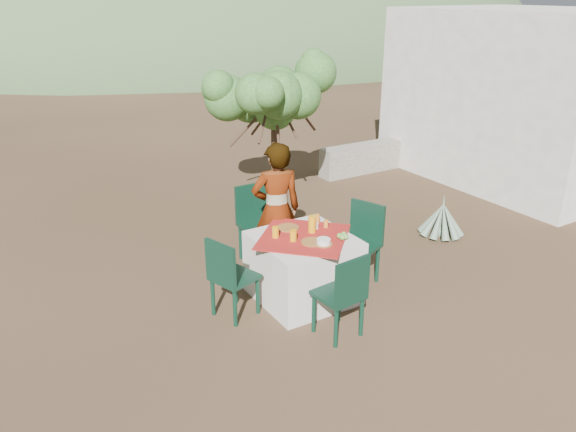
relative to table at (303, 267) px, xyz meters
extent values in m
plane|color=#352718|center=(0.36, 0.05, -0.38)|extent=(160.00, 160.00, 0.00)
cube|color=silver|center=(0.00, 0.00, 0.00)|extent=(1.02, 1.02, 0.75)
cube|color=#A12717|center=(0.00, 0.00, 0.38)|extent=(1.30, 1.30, 0.01)
cylinder|color=black|center=(-0.17, 0.89, -0.13)|extent=(0.05, 0.05, 0.49)
cylinder|color=black|center=(0.20, 0.88, -0.13)|extent=(0.05, 0.05, 0.49)
cylinder|color=black|center=(-0.16, 1.26, -0.13)|extent=(0.05, 0.05, 0.49)
cylinder|color=black|center=(0.21, 1.25, -0.13)|extent=(0.05, 0.05, 0.49)
cube|color=black|center=(0.02, 1.07, 0.11)|extent=(0.47, 0.47, 0.04)
cube|color=black|center=(0.02, 1.28, 0.38)|extent=(0.46, 0.05, 0.48)
cylinder|color=black|center=(0.05, -0.62, -0.15)|extent=(0.04, 0.04, 0.46)
cylinder|color=black|center=(-0.29, -0.66, -0.15)|extent=(0.04, 0.04, 0.46)
cylinder|color=black|center=(0.09, -0.96, -0.15)|extent=(0.04, 0.04, 0.46)
cylinder|color=black|center=(-0.25, -1.00, -0.15)|extent=(0.04, 0.04, 0.46)
cube|color=black|center=(-0.10, -0.81, 0.08)|extent=(0.46, 0.46, 0.04)
cube|color=black|center=(-0.08, -1.00, 0.32)|extent=(0.43, 0.08, 0.44)
cylinder|color=black|center=(-0.61, -0.04, -0.15)|extent=(0.04, 0.04, 0.45)
cylinder|color=black|center=(-0.72, 0.28, -0.15)|extent=(0.04, 0.04, 0.45)
cylinder|color=black|center=(-0.94, -0.15, -0.15)|extent=(0.04, 0.04, 0.45)
cylinder|color=black|center=(-1.04, 0.18, -0.15)|extent=(0.04, 0.04, 0.45)
cube|color=black|center=(-0.83, 0.07, 0.07)|extent=(0.53, 0.53, 0.04)
cube|color=black|center=(-1.01, 0.01, 0.31)|extent=(0.17, 0.41, 0.44)
cylinder|color=black|center=(0.49, 0.06, -0.14)|extent=(0.05, 0.05, 0.48)
cylinder|color=black|center=(0.62, -0.28, -0.14)|extent=(0.05, 0.05, 0.48)
cylinder|color=black|center=(0.83, 0.19, -0.14)|extent=(0.05, 0.05, 0.48)
cylinder|color=black|center=(0.96, -0.15, -0.14)|extent=(0.05, 0.05, 0.48)
cube|color=black|center=(0.73, -0.05, 0.10)|extent=(0.58, 0.58, 0.04)
cube|color=black|center=(0.92, 0.03, 0.36)|extent=(0.20, 0.44, 0.47)
imported|color=#8C6651|center=(0.05, 0.69, 0.46)|extent=(0.69, 0.54, 1.67)
cylinder|color=#442F22|center=(1.19, 2.68, 0.42)|extent=(0.14, 0.14, 1.60)
sphere|color=#285B21|center=(1.19, 2.68, 1.22)|extent=(0.69, 0.69, 0.69)
sphere|color=#285B21|center=(1.82, 2.68, 1.39)|extent=(0.64, 0.64, 0.64)
sphere|color=#285B21|center=(0.62, 2.80, 1.34)|extent=(0.59, 0.59, 0.59)
sphere|color=#285B21|center=(1.31, 3.31, 1.45)|extent=(0.62, 0.62, 0.62)
sphere|color=#285B21|center=(1.25, 2.11, 1.28)|extent=(0.55, 0.55, 0.55)
sphere|color=slate|center=(2.66, 0.46, -0.34)|extent=(0.21, 0.21, 0.21)
cone|color=slate|center=(2.66, 0.46, -0.06)|extent=(0.12, 0.12, 0.62)
cone|color=slate|center=(2.79, 0.51, -0.13)|extent=(0.37, 0.23, 0.53)
cone|color=slate|center=(2.73, 0.58, -0.13)|extent=(0.26, 0.34, 0.54)
cone|color=slate|center=(2.65, 0.60, -0.13)|extent=(0.14, 0.38, 0.52)
cone|color=slate|center=(2.57, 0.57, -0.13)|extent=(0.30, 0.32, 0.54)
cone|color=slate|center=(2.52, 0.49, -0.13)|extent=(0.38, 0.18, 0.53)
cone|color=slate|center=(2.53, 0.41, -0.13)|extent=(0.37, 0.23, 0.53)
cone|color=slate|center=(2.59, 0.34, -0.13)|extent=(0.26, 0.34, 0.54)
cone|color=slate|center=(2.67, 0.32, -0.13)|extent=(0.14, 0.38, 0.52)
cone|color=slate|center=(2.75, 0.35, -0.13)|extent=(0.30, 0.32, 0.54)
cone|color=slate|center=(2.79, 0.43, -0.13)|extent=(0.38, 0.18, 0.53)
cube|color=silver|center=(5.96, 1.85, 1.12)|extent=(3.20, 4.20, 3.00)
cube|color=gray|center=(3.96, 3.45, -0.10)|extent=(2.60, 0.35, 0.55)
ellipsoid|color=#3E5B33|center=(12.36, 36.05, -0.38)|extent=(48.00, 48.00, 20.00)
ellipsoid|color=slate|center=(28.36, 46.05, -0.38)|extent=(36.00, 36.00, 14.00)
cylinder|color=brown|center=(-0.03, 0.29, 0.39)|extent=(0.26, 0.26, 0.01)
cylinder|color=brown|center=(-0.01, -0.19, 0.39)|extent=(0.25, 0.25, 0.01)
cylinder|color=orange|center=(-0.28, 0.14, 0.44)|extent=(0.08, 0.08, 0.12)
cylinder|color=orange|center=(-0.16, -0.04, 0.44)|extent=(0.08, 0.08, 0.12)
cylinder|color=orange|center=(0.14, 0.05, 0.48)|extent=(0.09, 0.09, 0.19)
cylinder|color=brown|center=(0.07, -0.29, 0.39)|extent=(0.19, 0.19, 0.01)
cylinder|color=white|center=(0.07, -0.29, 0.42)|extent=(0.15, 0.15, 0.06)
cylinder|color=orange|center=(0.36, 0.09, 0.43)|extent=(0.06, 0.06, 0.09)
cylinder|color=orange|center=(0.35, 0.25, 0.43)|extent=(0.06, 0.06, 0.10)
cube|color=white|center=(0.21, 0.09, 0.42)|extent=(0.07, 0.05, 0.08)
sphere|color=#639B38|center=(0.31, -0.25, 0.41)|extent=(0.06, 0.06, 0.06)
sphere|color=#639B38|center=(0.37, -0.24, 0.41)|extent=(0.06, 0.06, 0.06)
sphere|color=#639B38|center=(0.35, -0.30, 0.41)|extent=(0.06, 0.06, 0.06)
sphere|color=#639B38|center=(0.31, -0.30, 0.41)|extent=(0.06, 0.06, 0.06)
camera|label=1|loc=(-3.08, -4.76, 2.92)|focal=35.00mm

